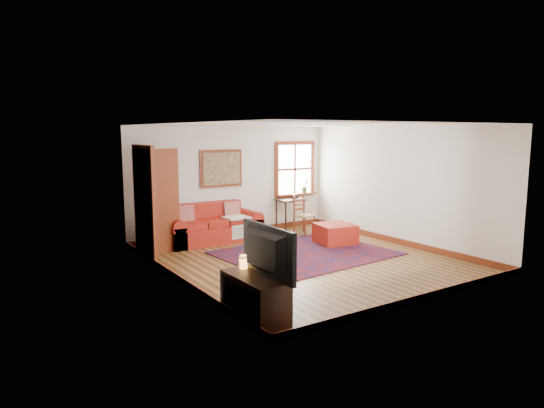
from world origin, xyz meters
TOP-DOWN VIEW (x-y plane):
  - ground at (0.00, 0.00)m, footprint 5.50×5.50m
  - room_envelope at (0.00, 0.02)m, footprint 5.04×5.54m
  - window at (1.78, 2.70)m, footprint 1.18×0.20m
  - doorway at (-2.21, 1.78)m, footprint 0.89×1.08m
  - framed_artwork at (-0.30, 2.71)m, footprint 1.05×0.07m
  - persian_rug at (0.31, 0.33)m, footprint 3.30×2.73m
  - red_leather_sofa at (-0.75, 2.34)m, footprint 2.12×0.87m
  - red_ottoman at (1.35, 0.68)m, footprint 0.88×0.88m
  - side_table at (1.38, 2.38)m, footprint 0.64×0.48m
  - ladder_back_chair at (1.39, 1.90)m, footprint 0.49×0.48m
  - media_cabinet at (-2.25, -1.99)m, footprint 0.46×1.03m
  - television at (-2.23, -2.09)m, footprint 0.15×1.14m
  - candle_hurricane at (-2.20, -1.62)m, footprint 0.12×0.12m

SIDE VIEW (x-z plane):
  - ground at x=0.00m, z-range 0.00..0.00m
  - persian_rug at x=0.31m, z-range 0.00..0.02m
  - red_ottoman at x=1.35m, z-range 0.00..0.43m
  - red_leather_sofa at x=-0.75m, z-range -0.14..0.69m
  - media_cabinet at x=-2.25m, z-range 0.00..0.57m
  - ladder_back_chair at x=1.39m, z-range 0.03..0.91m
  - side_table at x=1.38m, z-range 0.26..1.02m
  - candle_hurricane at x=-2.20m, z-range 0.56..0.74m
  - television at x=-2.23m, z-range 0.57..1.22m
  - doorway at x=-2.21m, z-range 0.00..2.14m
  - window at x=1.78m, z-range 0.62..2.00m
  - framed_artwork at x=-0.30m, z-range 1.13..1.98m
  - room_envelope at x=0.00m, z-range 0.39..2.91m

